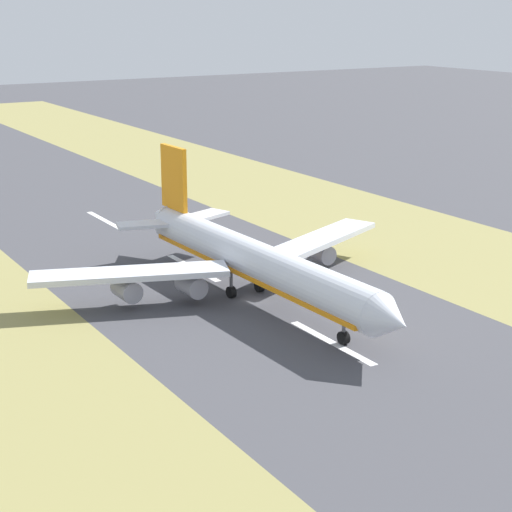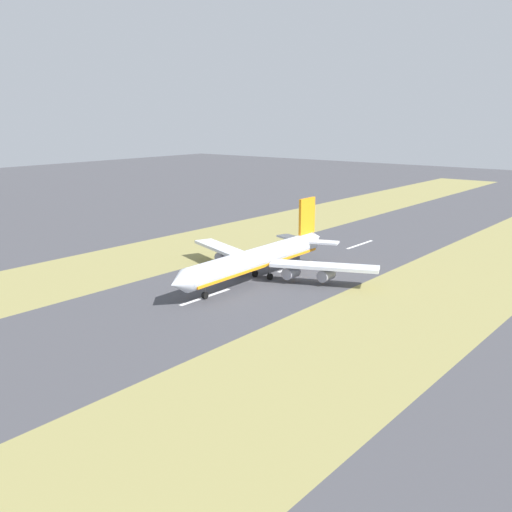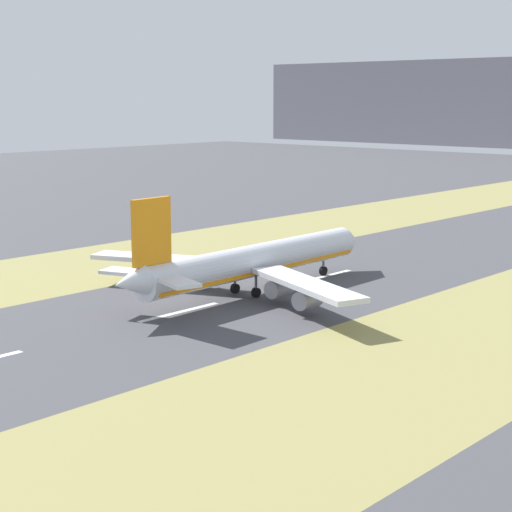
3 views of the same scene
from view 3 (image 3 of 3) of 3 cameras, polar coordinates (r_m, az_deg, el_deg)
name	(u,v)px [view 3 (image 3 of 3)]	position (r m, az deg, el deg)	size (l,w,h in m)	color
ground_plane	(258,293)	(161.09, 0.13, -2.46)	(800.00, 800.00, 0.00)	#424247
grass_median_west	(109,262)	(193.59, -9.77, -0.41)	(40.00, 600.00, 0.01)	olive
grass_median_east	(475,337)	(135.90, 14.37, -5.26)	(40.00, 600.00, 0.01)	olive
centreline_dash_mid	(179,312)	(147.28, -5.14, -3.75)	(1.20, 18.00, 0.01)	silver
centreline_dash_far	(323,277)	(176.00, 4.50, -1.38)	(1.20, 18.00, 0.01)	silver
airplane_main_jet	(249,263)	(158.66, -0.45, -0.44)	(64.11, 67.12, 20.20)	silver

